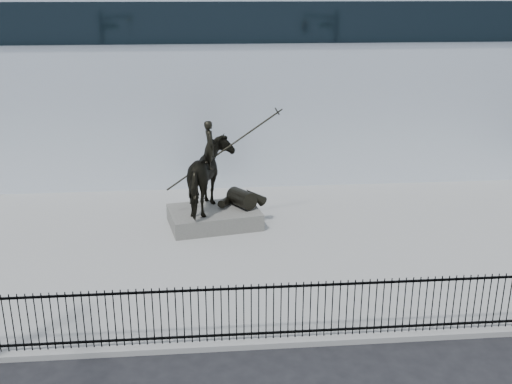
{
  "coord_description": "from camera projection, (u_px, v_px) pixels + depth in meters",
  "views": [
    {
      "loc": [
        -1.23,
        -11.4,
        8.29
      ],
      "look_at": [
        0.34,
        6.0,
        2.33
      ],
      "focal_mm": 42.0,
      "sensor_mm": 36.0,
      "label": 1
    }
  ],
  "objects": [
    {
      "name": "ground",
      "position": [
        265.0,
        375.0,
        13.53
      ],
      "size": [
        120.0,
        120.0,
        0.0
      ],
      "primitive_type": "plane",
      "color": "black",
      "rests_on": "ground"
    },
    {
      "name": "plaza",
      "position": [
        243.0,
        246.0,
        20.1
      ],
      "size": [
        30.0,
        12.0,
        0.15
      ],
      "primitive_type": "cube",
      "color": "gray",
      "rests_on": "ground"
    },
    {
      "name": "building",
      "position": [
        225.0,
        65.0,
        30.93
      ],
      "size": [
        44.0,
        14.0,
        9.0
      ],
      "primitive_type": "cube",
      "color": "white",
      "rests_on": "ground"
    },
    {
      "name": "picket_fence",
      "position": [
        260.0,
        312.0,
        14.42
      ],
      "size": [
        22.1,
        0.1,
        1.5
      ],
      "color": "black",
      "rests_on": "plaza"
    },
    {
      "name": "statue_plinth",
      "position": [
        214.0,
        217.0,
        21.61
      ],
      "size": [
        3.5,
        2.72,
        0.59
      ],
      "primitive_type": "cube",
      "rotation": [
        0.0,
        0.0,
        0.19
      ],
      "color": "#504E49",
      "rests_on": "plaza"
    },
    {
      "name": "equestrian_statue",
      "position": [
        215.0,
        177.0,
        21.13
      ],
      "size": [
        3.98,
        2.85,
        3.42
      ],
      "rotation": [
        0.0,
        0.0,
        0.19
      ],
      "color": "black",
      "rests_on": "statue_plinth"
    }
  ]
}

